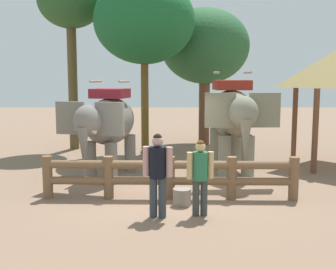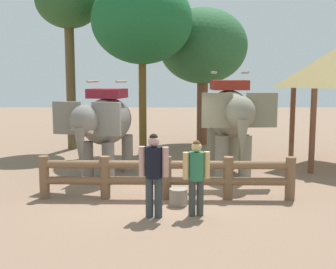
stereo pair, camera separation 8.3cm
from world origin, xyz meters
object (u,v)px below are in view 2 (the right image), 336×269
(log_fence, at_px, (168,175))
(tree_back_center, at_px, (70,4))
(elephant_near_left, at_px, (106,124))
(tree_far_left, at_px, (143,21))
(feed_bucket, at_px, (180,197))
(tourist_man_in_blue, at_px, (198,172))
(tourist_woman_in_black, at_px, (155,169))
(tree_far_right, at_px, (204,47))
(elephant_center, at_px, (231,117))

(log_fence, xyz_separation_m, tree_back_center, (-3.87, 7.23, 5.15))
(elephant_near_left, bearing_deg, tree_far_left, 77.27)
(log_fence, bearing_deg, tree_far_left, 98.69)
(log_fence, relative_size, tree_back_center, 0.89)
(feed_bucket, bearing_deg, tourist_man_in_blue, -64.46)
(log_fence, height_order, tourist_man_in_blue, tourist_man_in_blue)
(tourist_man_in_blue, bearing_deg, tree_far_left, 102.08)
(elephant_near_left, xyz_separation_m, feed_bucket, (2.07, -2.66, -1.41))
(tourist_woman_in_black, height_order, tree_far_right, tree_far_right)
(tourist_man_in_blue, xyz_separation_m, tree_back_center, (-4.51, 8.49, 4.80))
(feed_bucket, bearing_deg, tourist_woman_in_black, -122.06)
(tourist_woman_in_black, xyz_separation_m, tree_back_center, (-3.61, 8.60, 4.71))
(elephant_center, height_order, tree_back_center, tree_back_center)
(elephant_near_left, xyz_separation_m, tree_back_center, (-2.08, 5.08, 4.15))
(elephant_near_left, bearing_deg, tree_far_right, 62.35)
(tourist_man_in_blue, relative_size, tree_far_right, 0.28)
(log_fence, distance_m, elephant_near_left, 2.97)
(tree_far_left, distance_m, tree_far_right, 3.56)
(log_fence, height_order, elephant_near_left, elephant_near_left)
(elephant_near_left, distance_m, tree_far_left, 5.18)
(tourist_man_in_blue, relative_size, tree_far_left, 0.25)
(tree_back_center, bearing_deg, tourist_woman_in_black, -67.23)
(feed_bucket, bearing_deg, tree_far_right, 82.10)
(elephant_near_left, distance_m, elephant_center, 3.78)
(tree_far_right, bearing_deg, log_fence, -100.21)
(tree_far_left, relative_size, feed_bucket, 15.51)
(tourist_man_in_blue, distance_m, tree_back_center, 10.75)
(tree_back_center, height_order, feed_bucket, tree_back_center)
(feed_bucket, bearing_deg, elephant_near_left, 127.83)
(tourist_woman_in_black, distance_m, feed_bucket, 1.32)
(log_fence, bearing_deg, tourist_woman_in_black, -100.78)
(elephant_near_left, bearing_deg, tourist_woman_in_black, -66.58)
(tourist_man_in_blue, xyz_separation_m, feed_bucket, (-0.36, 0.75, -0.75))
(log_fence, bearing_deg, elephant_near_left, 129.78)
(tourist_woman_in_black, bearing_deg, log_fence, 79.22)
(tree_far_left, distance_m, tree_back_center, 3.30)
(tree_far_right, distance_m, feed_bucket, 9.91)
(log_fence, distance_m, tree_far_left, 7.47)
(tree_far_right, height_order, feed_bucket, tree_far_right)
(log_fence, xyz_separation_m, tree_far_left, (-0.92, 6.00, 4.35))
(log_fence, distance_m, tourist_woman_in_black, 1.47)
(tourist_man_in_blue, height_order, tree_far_right, tree_far_right)
(elephant_center, relative_size, tree_back_center, 0.52)
(tree_far_right, bearing_deg, tree_far_left, -134.68)
(feed_bucket, bearing_deg, elephant_center, 63.80)
(elephant_center, distance_m, feed_bucket, 4.04)
(elephant_center, bearing_deg, feed_bucket, -116.20)
(elephant_center, bearing_deg, tree_far_left, 131.84)
(tree_far_right, relative_size, feed_bucket, 13.78)
(tree_back_center, relative_size, tree_far_right, 1.20)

